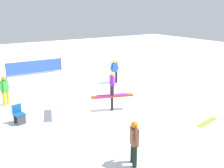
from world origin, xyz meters
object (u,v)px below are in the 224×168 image
at_px(rail_feature, 112,98).
at_px(main_rider_on_rail, 112,85).
at_px(bystander_blue, 114,70).
at_px(loose_snowboard_white, 37,104).
at_px(bystander_brown, 134,141).
at_px(bystander_green, 5,89).
at_px(loose_snowboard_lime, 208,122).
at_px(folding_chair, 19,115).

xyz_separation_m(rail_feature, main_rider_on_rail, (0.00, 0.00, 0.71)).
bearing_deg(bystander_blue, loose_snowboard_white, 17.26).
distance_m(bystander_blue, bystander_brown, 9.68).
relative_size(rail_feature, bystander_green, 1.34).
xyz_separation_m(main_rider_on_rail, loose_snowboard_white, (-2.96, 2.98, -1.37)).
height_order(main_rider_on_rail, bystander_blue, main_rider_on_rail).
xyz_separation_m(main_rider_on_rail, bystander_brown, (-1.93, -4.33, -0.50)).
xyz_separation_m(loose_snowboard_lime, folding_chair, (-7.29, 4.58, 0.40)).
relative_size(bystander_brown, folding_chair, 1.78).
xyz_separation_m(bystander_green, bystander_brown, (2.48, -8.04, -0.01)).
relative_size(bystander_green, bystander_brown, 1.01).
relative_size(rail_feature, loose_snowboard_white, 1.37).
bearing_deg(rail_feature, bystander_blue, 75.05).
relative_size(main_rider_on_rail, folding_chair, 1.76).
relative_size(rail_feature, main_rider_on_rail, 1.37).
bearing_deg(loose_snowboard_white, rail_feature, 6.28).
xyz_separation_m(main_rider_on_rail, loose_snowboard_lime, (2.92, -3.59, -1.37)).
bearing_deg(bystander_blue, bystander_brown, 66.82).
distance_m(rail_feature, bystander_brown, 4.74).
relative_size(bystander_blue, loose_snowboard_lime, 1.11).
distance_m(bystander_green, loose_snowboard_white, 1.84).
height_order(bystander_brown, folding_chair, bystander_brown).
bearing_deg(bystander_blue, folding_chair, 29.65).
bearing_deg(loose_snowboard_lime, main_rider_on_rail, 119.56).
height_order(main_rider_on_rail, folding_chair, main_rider_on_rail).
distance_m(rail_feature, bystander_green, 5.77).
distance_m(loose_snowboard_lime, loose_snowboard_white, 8.82).
distance_m(bystander_green, folding_chair, 2.76).
bearing_deg(loose_snowboard_white, bystander_green, -155.36).
relative_size(loose_snowboard_lime, folding_chair, 1.66).
distance_m(bystander_blue, folding_chair, 7.87).
height_order(bystander_green, loose_snowboard_lime, bystander_green).
bearing_deg(folding_chair, rail_feature, -27.37).
xyz_separation_m(rail_feature, bystander_brown, (-1.93, -4.33, 0.21)).
distance_m(bystander_green, loose_snowboard_lime, 10.38).
bearing_deg(bystander_brown, loose_snowboard_white, -148.93).
bearing_deg(main_rider_on_rail, bystander_blue, 74.84).
distance_m(bystander_blue, loose_snowboard_white, 5.98).
height_order(rail_feature, folding_chair, folding_chair).
height_order(loose_snowboard_lime, folding_chair, folding_chair).
xyz_separation_m(loose_snowboard_lime, loose_snowboard_white, (-5.89, 6.57, 0.00)).
xyz_separation_m(main_rider_on_rail, bystander_blue, (2.84, 4.10, -0.46)).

